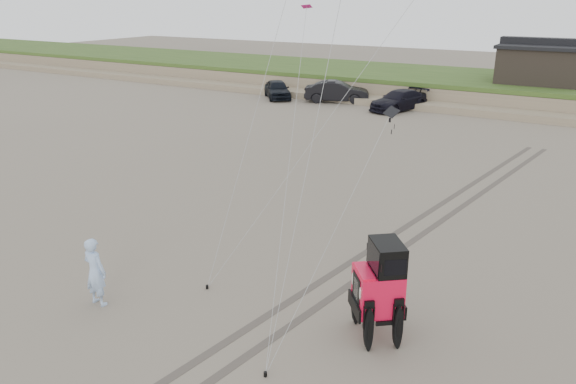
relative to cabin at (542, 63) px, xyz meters
name	(u,v)px	position (x,y,z in m)	size (l,w,h in m)	color
ground	(241,318)	(-2.00, -37.00, -3.24)	(160.00, 160.00, 0.00)	#6B6054
dune_ridge	(512,91)	(-2.00, 0.50, -2.42)	(160.00, 14.25, 1.73)	#7A6B54
cabin	(542,63)	(0.00, 0.00, 0.00)	(6.40, 5.40, 3.35)	black
truck_a	(277,89)	(-18.95, -7.95, -2.48)	(1.78, 4.42, 1.51)	black
truck_b	(337,92)	(-13.95, -6.98, -2.40)	(1.77, 5.08, 1.67)	black
truck_c	(399,100)	(-8.51, -7.66, -2.50)	(2.07, 5.09, 1.48)	black
jeep	(377,299)	(1.36, -35.86, -2.22)	(2.35, 5.45, 2.03)	#F10F38
man	(95,272)	(-5.83, -38.41, -2.25)	(0.72, 0.47, 1.98)	#99C2ED
stake_main	(207,287)	(-3.76, -36.20, -3.18)	(0.08, 0.08, 0.12)	black
stake_aux	(265,374)	(-0.12, -38.68, -3.18)	(0.08, 0.08, 0.12)	black
tire_tracks	(413,231)	(0.00, -29.00, -3.23)	(5.22, 29.74, 0.01)	#4C443D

